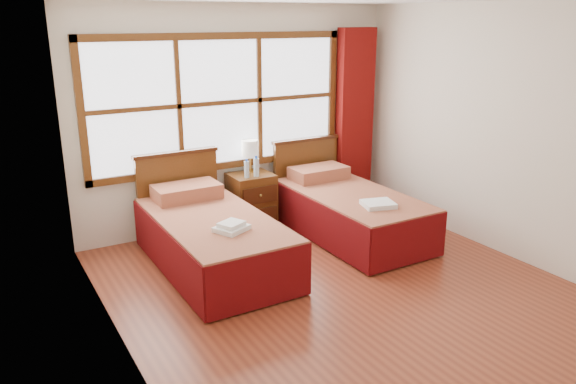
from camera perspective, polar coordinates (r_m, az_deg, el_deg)
floor at (r=5.29m, az=6.06°, el=-10.17°), size 4.50×4.50×0.00m
wall_back at (r=6.73m, az=-5.01°, el=7.54°), size 4.00×0.00×4.00m
wall_left at (r=4.01m, az=-17.09°, el=0.12°), size 0.00×4.50×4.50m
wall_right at (r=6.22m, az=21.59°, el=5.59°), size 0.00×4.50×4.50m
window at (r=6.57m, az=-6.90°, el=9.00°), size 3.16×0.06×1.56m
curtain at (r=7.46m, az=6.76°, el=7.41°), size 0.50×0.16×2.30m
bed_left at (r=5.74m, az=-7.79°, el=-4.58°), size 1.04×2.06×1.01m
bed_right at (r=6.54m, az=6.15°, el=-1.86°), size 1.01×2.03×0.98m
nightstand at (r=6.75m, az=-3.72°, el=-0.89°), size 0.50×0.49×0.66m
towels_left at (r=5.24m, az=-5.76°, el=-3.56°), size 0.36×0.34×0.08m
towels_right at (r=6.01m, az=9.16°, el=-1.22°), size 0.39×0.36×0.05m
lamp at (r=6.71m, az=-3.88°, el=4.34°), size 0.20×0.20×0.38m
bottle_near at (r=6.49m, az=-4.22°, el=2.32°), size 0.06×0.06×0.22m
bottle_far at (r=6.54m, az=-3.24°, el=2.55°), size 0.06×0.06×0.24m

